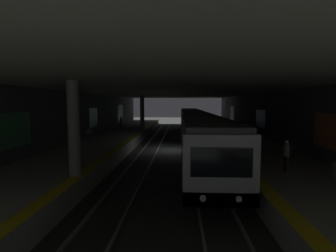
{
  "coord_description": "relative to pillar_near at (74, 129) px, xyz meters",
  "views": [
    {
      "loc": [
        -25.48,
        -0.71,
        4.54
      ],
      "look_at": [
        7.74,
        0.86,
        1.69
      ],
      "focal_mm": 28.32,
      "sensor_mm": 36.0,
      "label": 1
    }
  ],
  "objects": [
    {
      "name": "ceiling_slab",
      "position": [
        13.2,
        -4.35,
        2.47
      ],
      "size": [
        60.0,
        19.4,
        0.4
      ],
      "color": "beige",
      "rests_on": "wall_left"
    },
    {
      "name": "bench_left_mid",
      "position": [
        27.64,
        -12.88,
        -1.75
      ],
      "size": [
        1.7,
        0.47,
        0.86
      ],
      "color": "#262628",
      "rests_on": "platform_left"
    },
    {
      "name": "bench_right_far",
      "position": [
        27.97,
        4.18,
        -1.75
      ],
      "size": [
        1.7,
        0.47,
        0.86
      ],
      "color": "#262628",
      "rests_on": "platform_right"
    },
    {
      "name": "track_left",
      "position": [
        13.2,
        -6.55,
        -3.25
      ],
      "size": [
        60.0,
        1.53,
        0.16
      ],
      "color": "gray",
      "rests_on": "ground"
    },
    {
      "name": "ground_plane",
      "position": [
        13.2,
        -4.35,
        -3.33
      ],
      "size": [
        120.0,
        120.0,
        0.0
      ],
      "primitive_type": "plane",
      "color": "#2D302D"
    },
    {
      "name": "person_waiting_near",
      "position": [
        1.36,
        -10.47,
        -1.4
      ],
      "size": [
        0.6,
        0.22,
        1.62
      ],
      "color": "#2B2B2B",
      "rests_on": "platform_left"
    },
    {
      "name": "metro_train",
      "position": [
        17.06,
        -6.55,
        -1.3
      ],
      "size": [
        39.68,
        2.83,
        3.49
      ],
      "color": "#B7BCC6",
      "rests_on": "track_left"
    },
    {
      "name": "pillar_far",
      "position": [
        22.52,
        0.0,
        0.0
      ],
      "size": [
        0.56,
        0.56,
        4.55
      ],
      "color": "gray",
      "rests_on": "platform_right"
    },
    {
      "name": "bench_left_near",
      "position": [
        6.52,
        -12.88,
        -1.75
      ],
      "size": [
        1.7,
        0.47,
        0.86
      ],
      "color": "#262628",
      "rests_on": "platform_left"
    },
    {
      "name": "person_standing_far",
      "position": [
        23.32,
        3.0,
        -1.35
      ],
      "size": [
        0.6,
        0.23,
        1.7
      ],
      "color": "#383838",
      "rests_on": "platform_right"
    },
    {
      "name": "platform_left",
      "position": [
        13.2,
        -10.9,
        -2.8
      ],
      "size": [
        60.0,
        5.3,
        1.06
      ],
      "color": "#A8A59E",
      "rests_on": "ground"
    },
    {
      "name": "wall_left",
      "position": [
        13.23,
        -13.8,
        -0.52
      ],
      "size": [
        60.0,
        0.56,
        5.6
      ],
      "color": "#56565B",
      "rests_on": "ground"
    },
    {
      "name": "person_walking_mid",
      "position": [
        17.63,
        -11.95,
        -1.46
      ],
      "size": [
        0.6,
        0.22,
        1.53
      ],
      "color": "#2A2A2A",
      "rests_on": "platform_left"
    },
    {
      "name": "wall_right",
      "position": [
        13.24,
        5.1,
        -0.52
      ],
      "size": [
        60.0,
        0.56,
        5.6
      ],
      "color": "#56565B",
      "rests_on": "ground"
    },
    {
      "name": "pillar_near",
      "position": [
        0.0,
        0.0,
        0.0
      ],
      "size": [
        0.56,
        0.56,
        4.55
      ],
      "color": "gray",
      "rests_on": "platform_right"
    },
    {
      "name": "track_right",
      "position": [
        13.2,
        -2.15,
        -3.25
      ],
      "size": [
        60.0,
        1.53,
        0.16
      ],
      "color": "gray",
      "rests_on": "ground"
    },
    {
      "name": "platform_right",
      "position": [
        13.2,
        2.2,
        -2.8
      ],
      "size": [
        60.0,
        5.3,
        1.06
      ],
      "color": "#A8A59E",
      "rests_on": "ground"
    },
    {
      "name": "bench_right_mid",
      "position": [
        14.05,
        4.18,
        -1.75
      ],
      "size": [
        1.7,
        0.47,
        0.86
      ],
      "color": "#262628",
      "rests_on": "platform_right"
    }
  ]
}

